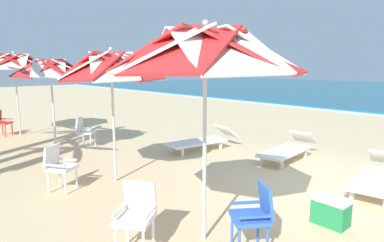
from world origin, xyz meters
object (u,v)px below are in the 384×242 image
Objects in this scene: plastic_chair_3 at (84,130)px; plastic_chair_4 at (1,121)px; beach_umbrella_0 at (205,53)px; cooler_box at (331,211)px; beach_umbrella_1 at (111,68)px; sun_lounger_1 at (289,148)px; plastic_chair_0 at (255,213)px; sun_lounger_2 at (203,140)px; plastic_chair_1 at (137,212)px; plastic_chair_2 at (58,165)px; beach_umbrella_2 at (50,70)px; beach_umbrella_3 at (14,63)px; sun_lounger_0 at (378,175)px.

plastic_chair_4 is (-3.35, -1.43, 0.00)m from plastic_chair_3.
cooler_box is (0.93, 1.69, -2.26)m from beach_umbrella_0.
beach_umbrella_1 reaches higher than sun_lounger_1.
plastic_chair_3 is 6.98m from cooler_box.
sun_lounger_2 is (-4.09, 3.00, -0.22)m from plastic_chair_0.
sun_lounger_2 is (-3.09, 4.09, -0.22)m from plastic_chair_1.
plastic_chair_1 and plastic_chair_4 have the same top height.
plastic_chair_3 reaches higher than sun_lounger_2.
plastic_chair_0 is (0.60, 0.30, -1.97)m from beach_umbrella_0.
plastic_chair_2 is 3.44m from beach_umbrella_2.
plastic_chair_0 is 0.31× the size of beach_umbrella_3.
beach_umbrella_0 reaches higher than beach_umbrella_3.
beach_umbrella_1 reaches higher than plastic_chair_4.
beach_umbrella_1 is 4.72m from sun_lounger_1.
beach_umbrella_2 is 1.16× the size of sun_lounger_0.
plastic_chair_0 is at bearing 1.15° from beach_umbrella_1.
plastic_chair_1 is at bearing -118.16° from cooler_box.
plastic_chair_3 reaches higher than cooler_box.
cooler_box is at bearing -19.99° from sun_lounger_2.
plastic_chair_2 is (-3.70, -1.11, 0.00)m from plastic_chair_0.
plastic_chair_1 is at bearing -2.00° from plastic_chair_4.
beach_umbrella_2 is at bearing 9.73° from plastic_chair_4.
plastic_chair_4 is 0.39× the size of sun_lounger_1.
beach_umbrella_1 is at bearing 175.36° from beach_umbrella_0.
plastic_chair_0 and plastic_chair_1 have the same top height.
plastic_chair_4 reaches higher than sun_lounger_0.
cooler_box is at bearing 6.09° from plastic_chair_3.
beach_umbrella_2 reaches higher than plastic_chair_3.
beach_umbrella_3 is 9.05m from sun_lounger_1.
plastic_chair_1 is (-1.00, -1.09, 0.00)m from plastic_chair_0.
beach_umbrella_2 reaches higher than plastic_chair_4.
cooler_box is (6.93, 0.74, -0.30)m from plastic_chair_3.
plastic_chair_4 is 0.39× the size of sun_lounger_0.
plastic_chair_1 is (-0.40, -0.79, -1.97)m from beach_umbrella_0.
plastic_chair_3 reaches higher than sun_lounger_1.
beach_umbrella_0 is 3.31× the size of plastic_chair_1.
cooler_box is at bearing 31.80° from plastic_chair_2.
beach_umbrella_1 is at bearing -136.96° from sun_lounger_0.
plastic_chair_1 is at bearing -79.16° from sun_lounger_1.
beach_umbrella_1 reaches higher than plastic_chair_2.
beach_umbrella_0 is 3.75m from plastic_chair_2.
beach_umbrella_2 is 4.46m from sun_lounger_2.
beach_umbrella_0 is 3.31× the size of plastic_chair_3.
beach_umbrella_0 reaches higher than beach_umbrella_2.
sun_lounger_1 is at bearing 28.79° from beach_umbrella_3.
plastic_chair_3 is 0.39× the size of sun_lounger_1.
sun_lounger_0 is (6.88, 2.76, -0.22)m from plastic_chair_3.
plastic_chair_2 is 1.73× the size of cooler_box.
plastic_chair_2 is 0.39× the size of sun_lounger_0.
cooler_box is at bearing 76.73° from plastic_chair_0.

